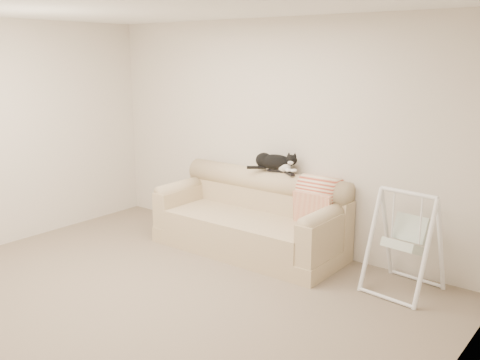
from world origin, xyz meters
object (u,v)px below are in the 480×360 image
at_px(sofa, 252,220).
at_px(tuxedo_cat, 275,162).
at_px(remote_b, 290,174).
at_px(remote_a, 275,170).
at_px(baby_swing, 405,241).

height_order(sofa, tuxedo_cat, tuxedo_cat).
bearing_deg(remote_b, tuxedo_cat, 172.31).
xyz_separation_m(remote_a, baby_swing, (1.65, -0.24, -0.42)).
distance_m(remote_a, remote_b, 0.21).
relative_size(sofa, remote_b, 12.88).
relative_size(remote_b, tuxedo_cat, 0.30).
bearing_deg(baby_swing, remote_a, 171.66).
distance_m(tuxedo_cat, baby_swing, 1.75).
bearing_deg(tuxedo_cat, remote_a, -24.44).
height_order(remote_a, tuxedo_cat, tuxedo_cat).
bearing_deg(remote_a, remote_b, -7.37).
relative_size(remote_a, baby_swing, 0.19).
distance_m(remote_a, baby_swing, 1.72).
xyz_separation_m(sofa, remote_b, (0.36, 0.21, 0.56)).
height_order(remote_b, tuxedo_cat, tuxedo_cat).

